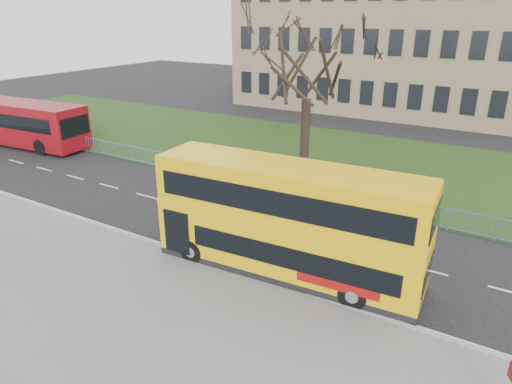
% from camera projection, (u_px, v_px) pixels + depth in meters
% --- Properties ---
extents(ground, '(120.00, 120.00, 0.00)m').
position_uv_depth(ground, '(264.00, 258.00, 18.95)').
color(ground, black).
rests_on(ground, ground).
extents(pavement, '(80.00, 10.50, 0.12)m').
position_uv_depth(pavement, '(150.00, 353.00, 13.56)').
color(pavement, slate).
rests_on(pavement, ground).
extents(kerb, '(80.00, 0.20, 0.14)m').
position_uv_depth(kerb, '(244.00, 273.00, 17.69)').
color(kerb, '#979699').
rests_on(kerb, ground).
extents(grass_verge, '(80.00, 15.40, 0.08)m').
position_uv_depth(grass_verge, '(372.00, 165.00, 30.31)').
color(grass_verge, '#1F3613').
rests_on(grass_verge, ground).
extents(guard_railing, '(40.00, 0.12, 1.10)m').
position_uv_depth(guard_railing, '(327.00, 195.00, 24.00)').
color(guard_railing, '#657EB4').
rests_on(guard_railing, ground).
extents(bare_tree, '(7.83, 7.83, 11.18)m').
position_uv_depth(bare_tree, '(307.00, 83.00, 26.26)').
color(bare_tree, black).
rests_on(bare_tree, grass_verge).
extents(civic_building, '(30.00, 15.00, 14.00)m').
position_uv_depth(civic_building, '(394.00, 38.00, 46.61)').
color(civic_building, '#857354').
rests_on(civic_building, ground).
extents(yellow_bus, '(10.43, 3.07, 4.32)m').
position_uv_depth(yellow_bus, '(287.00, 218.00, 17.08)').
color(yellow_bus, yellow).
rests_on(yellow_bus, ground).
extents(red_bus, '(12.60, 3.79, 3.27)m').
position_uv_depth(red_bus, '(16.00, 122.00, 34.60)').
color(red_bus, maroon).
rests_on(red_bus, ground).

